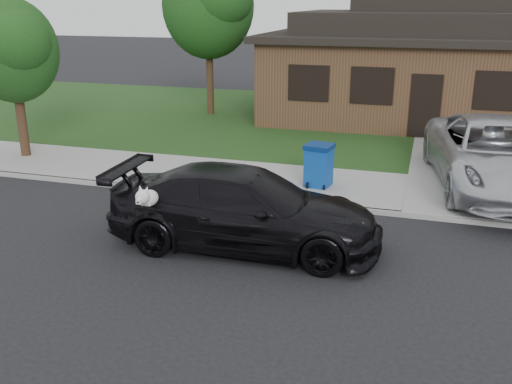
% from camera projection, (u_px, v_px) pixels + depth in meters
% --- Properties ---
extents(ground, '(120.00, 120.00, 0.00)m').
position_uv_depth(ground, '(184.00, 260.00, 10.62)').
color(ground, black).
rests_on(ground, ground).
extents(sidewalk, '(60.00, 3.00, 0.12)m').
position_uv_depth(sidewalk, '(260.00, 180.00, 15.13)').
color(sidewalk, gray).
rests_on(sidewalk, ground).
extents(curb, '(60.00, 0.12, 0.12)m').
position_uv_depth(curb, '(242.00, 198.00, 13.78)').
color(curb, gray).
rests_on(curb, ground).
extents(lawn, '(60.00, 13.00, 0.13)m').
position_uv_depth(lawn, '(318.00, 121.00, 22.38)').
color(lawn, '#193814').
rests_on(lawn, ground).
extents(driveway, '(4.50, 13.00, 0.14)m').
position_uv_depth(driveway, '(487.00, 151.00, 18.01)').
color(driveway, gray).
rests_on(driveway, ground).
extents(sedan, '(5.37, 2.52, 1.54)m').
position_uv_depth(sedan, '(244.00, 209.00, 11.03)').
color(sedan, black).
rests_on(sedan, ground).
extents(minivan, '(3.67, 6.47, 1.70)m').
position_uv_depth(minivan, '(496.00, 155.00, 14.03)').
color(minivan, silver).
rests_on(minivan, driveway).
extents(recycling_bin, '(0.74, 0.75, 1.08)m').
position_uv_depth(recycling_bin, '(319.00, 165.00, 14.33)').
color(recycling_bin, '#0D4098').
rests_on(recycling_bin, sidewalk).
extents(house, '(12.60, 8.60, 4.65)m').
position_uv_depth(house, '(430.00, 66.00, 22.42)').
color(house, '#422B1C').
rests_on(house, ground).
extents(tree_0, '(3.78, 3.60, 6.34)m').
position_uv_depth(tree_0, '(211.00, 3.00, 22.05)').
color(tree_0, '#332114').
rests_on(tree_0, ground).
extents(tree_2, '(2.73, 2.60, 4.59)m').
position_uv_depth(tree_2, '(13.00, 49.00, 16.24)').
color(tree_2, '#332114').
rests_on(tree_2, ground).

